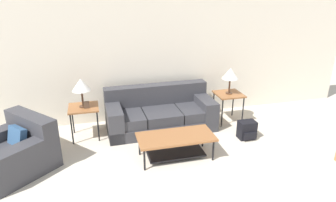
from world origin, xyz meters
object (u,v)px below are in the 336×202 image
(side_table_left, at_px, (84,110))
(table_lamp_right, at_px, (230,74))
(side_table_right, at_px, (229,96))
(armchair, at_px, (15,152))
(backpack, at_px, (247,130))
(coffee_table, at_px, (176,141))
(couch, at_px, (160,114))
(table_lamp_left, at_px, (81,85))

(side_table_left, xyz_separation_m, table_lamp_right, (2.91, 0.00, 0.48))
(side_table_left, bearing_deg, side_table_right, 0.00)
(armchair, bearing_deg, table_lamp_right, 11.58)
(armchair, distance_m, backpack, 3.98)
(table_lamp_right, bearing_deg, armchair, -168.42)
(side_table_right, relative_size, table_lamp_right, 1.14)
(armchair, height_order, coffee_table, armchair)
(couch, bearing_deg, backpack, -30.59)
(coffee_table, relative_size, side_table_left, 2.05)
(armchair, xyz_separation_m, table_lamp_left, (1.06, 0.81, 0.75))
(side_table_left, bearing_deg, backpack, -15.64)
(armchair, height_order, side_table_right, armchair)
(backpack, bearing_deg, couch, 149.41)
(coffee_table, bearing_deg, couch, 89.57)
(armchair, height_order, backpack, armchair)
(table_lamp_left, bearing_deg, couch, 2.00)
(table_lamp_left, bearing_deg, side_table_left, -90.00)
(couch, height_order, backpack, couch)
(table_lamp_left, relative_size, table_lamp_right, 1.00)
(backpack, bearing_deg, table_lamp_right, 91.13)
(armchair, xyz_separation_m, coffee_table, (2.50, -0.33, 0.02))
(side_table_right, xyz_separation_m, backpack, (0.02, -0.82, -0.39))
(armchair, relative_size, table_lamp_left, 2.72)
(table_lamp_right, bearing_deg, side_table_right, -90.00)
(side_table_right, bearing_deg, armchair, -168.42)
(armchair, bearing_deg, couch, 18.99)
(coffee_table, height_order, side_table_left, side_table_left)
(coffee_table, bearing_deg, armchair, 172.58)
(coffee_table, bearing_deg, table_lamp_right, 37.85)
(couch, bearing_deg, table_lamp_left, -178.00)
(table_lamp_right, bearing_deg, couch, 178.00)
(coffee_table, height_order, backpack, coffee_table)
(table_lamp_right, relative_size, backpack, 1.57)
(coffee_table, xyz_separation_m, side_table_left, (-1.44, 1.14, 0.25))
(couch, distance_m, side_table_right, 1.48)
(armchair, distance_m, side_table_right, 4.06)
(couch, bearing_deg, side_table_left, -178.00)
(couch, bearing_deg, armchair, -161.01)
(couch, relative_size, side_table_right, 3.46)
(coffee_table, height_order, table_lamp_left, table_lamp_left)
(couch, xyz_separation_m, coffee_table, (-0.01, -1.19, 0.01))
(side_table_right, xyz_separation_m, table_lamp_left, (-2.91, 0.00, 0.48))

